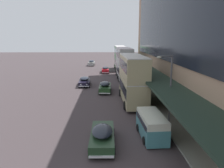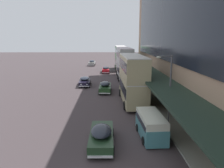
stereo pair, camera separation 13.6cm
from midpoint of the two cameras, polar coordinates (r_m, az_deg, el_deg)
The scene contains 11 objects.
transit_bus_kerbside_front at distance 27.22m, azimuth 5.56°, elevation 1.70°, with size 2.97×9.34×5.95m.
transit_bus_kerbside_rear at distance 56.17m, azimuth 2.30°, elevation 7.03°, with size 2.76×9.09×6.09m.
transit_bus_kerbside_far at distance 44.17m, azimuth 3.30°, elevation 5.75°, with size 2.96×10.75×6.15m.
sedan_oncoming_front at distance 37.70m, azimuth -7.04°, elevation 0.70°, with size 2.08×4.65×1.53m.
sedan_trailing_near at distance 65.95m, azimuth -5.20°, elevation 5.52°, with size 2.00×5.02×1.57m.
sedan_lead_mid at distance 32.95m, azimuth -1.69°, elevation -0.74°, with size 1.91×4.79×1.64m.
sedan_trailing_mid at distance 17.00m, azimuth -2.52°, elevation -13.31°, with size 1.94×5.02×1.51m.
sedan_second_mid at distance 51.67m, azimuth -1.58°, elevation 3.78°, with size 1.80×4.86×1.48m.
vw_van at distance 18.45m, azimuth 10.27°, elevation -10.25°, with size 2.06×4.62×1.96m.
pedestrian_at_kerb at distance 19.28m, azimuth 20.66°, elevation -9.59°, with size 0.62×0.33×1.86m.
street_lamp at distance 20.87m, azimuth 14.71°, elevation 0.11°, with size 1.50×0.28×6.33m.
Camera 2 is at (0.84, -9.70, 7.97)m, focal length 35.00 mm.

